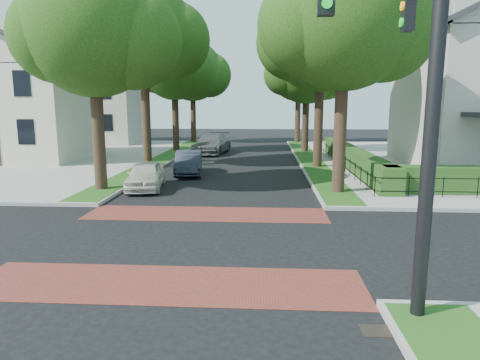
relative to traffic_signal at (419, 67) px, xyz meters
name	(u,v)px	position (x,y,z in m)	size (l,w,h in m)	color
ground	(192,241)	(-4.89, 4.41, -4.71)	(120.00, 120.00, 0.00)	black
crosswalk_far	(206,214)	(-4.89, 7.61, -4.70)	(9.00, 2.20, 0.01)	maroon
crosswalk_near	(168,284)	(-4.89, 1.21, -4.70)	(9.00, 2.20, 0.01)	maroon
storm_drain	(379,331)	(-0.59, -0.59, -4.70)	(0.65, 0.45, 0.01)	black
grass_strip_ne	(309,158)	(0.51, 23.51, -4.55)	(1.60, 29.80, 0.02)	#184C15
grass_strip_nw	(164,157)	(-10.29, 23.51, -4.55)	(1.60, 29.80, 0.02)	#184C15
tree_right_near	(346,21)	(0.72, 11.65, 2.92)	(7.75, 6.67, 10.66)	black
tree_right_mid	(322,40)	(0.72, 19.66, 3.28)	(8.25, 7.09, 11.22)	black
tree_right_far	(308,69)	(0.71, 28.64, 2.20)	(7.25, 6.23, 9.74)	black
tree_right_back	(300,73)	(0.72, 37.64, 2.56)	(7.50, 6.45, 10.20)	black
tree_left_near	(97,32)	(-10.28, 11.64, 2.56)	(7.50, 6.45, 10.20)	black
tree_left_mid	(146,35)	(-10.28, 19.66, 3.64)	(8.00, 6.88, 11.48)	black
tree_left_far	(176,67)	(-10.29, 28.63, 2.41)	(7.00, 6.02, 9.86)	black
tree_left_back	(194,72)	(-10.28, 37.65, 2.70)	(7.75, 6.66, 10.44)	black
hedge_main_road	(352,157)	(2.81, 19.41, -3.96)	(1.00, 18.00, 1.20)	#224618
fence_main_road	(339,160)	(2.01, 19.41, -4.11)	(0.06, 18.00, 0.90)	black
house_left_near	(20,91)	(-20.38, 22.41, 0.33)	(10.00, 9.00, 10.14)	beige
house_left_far	(96,95)	(-20.38, 36.41, 0.33)	(10.00, 9.00, 10.14)	beige
traffic_signal	(419,67)	(0.00, 0.00, 0.00)	(2.17, 2.00, 8.00)	black
parked_car_front	(146,175)	(-8.49, 12.21, -4.02)	(1.62, 4.02, 1.37)	silver
parked_car_middle	(189,163)	(-7.19, 16.71, -4.01)	(1.48, 4.24, 1.40)	#202530
parked_car_rear	(212,144)	(-7.19, 27.53, -3.87)	(2.35, 5.78, 1.68)	slate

